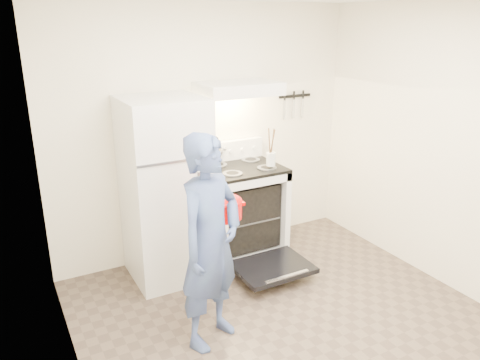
# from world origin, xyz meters

# --- Properties ---
(floor) EXTENTS (3.60, 3.60, 0.00)m
(floor) POSITION_xyz_m (0.00, 0.00, 0.00)
(floor) COLOR brown
(floor) RESTS_ON ground
(back_wall) EXTENTS (3.20, 0.02, 2.50)m
(back_wall) POSITION_xyz_m (0.00, 1.80, 1.25)
(back_wall) COLOR white
(back_wall) RESTS_ON ground
(refrigerator) EXTENTS (0.70, 0.70, 1.70)m
(refrigerator) POSITION_xyz_m (-0.58, 1.45, 0.85)
(refrigerator) COLOR white
(refrigerator) RESTS_ON floor
(stove_body) EXTENTS (0.76, 0.65, 0.92)m
(stove_body) POSITION_xyz_m (0.23, 1.48, 0.46)
(stove_body) COLOR white
(stove_body) RESTS_ON floor
(cooktop) EXTENTS (0.76, 0.65, 0.03)m
(cooktop) POSITION_xyz_m (0.23, 1.48, 0.94)
(cooktop) COLOR black
(cooktop) RESTS_ON stove_body
(backsplash) EXTENTS (0.76, 0.07, 0.20)m
(backsplash) POSITION_xyz_m (0.23, 1.76, 1.05)
(backsplash) COLOR white
(backsplash) RESTS_ON cooktop
(oven_door) EXTENTS (0.70, 0.54, 0.04)m
(oven_door) POSITION_xyz_m (0.23, 0.88, 0.12)
(oven_door) COLOR black
(oven_door) RESTS_ON floor
(oven_rack) EXTENTS (0.60, 0.52, 0.01)m
(oven_rack) POSITION_xyz_m (0.23, 1.48, 0.44)
(oven_rack) COLOR slate
(oven_rack) RESTS_ON stove_body
(range_hood) EXTENTS (0.76, 0.50, 0.12)m
(range_hood) POSITION_xyz_m (0.23, 1.55, 1.71)
(range_hood) COLOR white
(range_hood) RESTS_ON back_wall
(knife_strip) EXTENTS (0.40, 0.02, 0.03)m
(knife_strip) POSITION_xyz_m (1.05, 1.79, 1.55)
(knife_strip) COLOR black
(knife_strip) RESTS_ON back_wall
(pizza_stone) EXTENTS (0.35, 0.35, 0.02)m
(pizza_stone) POSITION_xyz_m (0.26, 1.52, 0.45)
(pizza_stone) COLOR #896747
(pizza_stone) RESTS_ON oven_rack
(tea_kettle) EXTENTS (0.24, 0.20, 0.29)m
(tea_kettle) POSITION_xyz_m (0.02, 1.70, 1.10)
(tea_kettle) COLOR silver
(tea_kettle) RESTS_ON cooktop
(utensil_jar) EXTENTS (0.10, 0.10, 0.13)m
(utensil_jar) POSITION_xyz_m (0.45, 1.30, 1.05)
(utensil_jar) COLOR silver
(utensil_jar) RESTS_ON cooktop
(person) EXTENTS (0.70, 0.61, 1.61)m
(person) POSITION_xyz_m (-0.63, 0.37, 0.81)
(person) COLOR navy
(person) RESTS_ON floor
(dutch_oven) EXTENTS (0.37, 0.30, 0.24)m
(dutch_oven) POSITION_xyz_m (-0.37, 0.69, 0.90)
(dutch_oven) COLOR #D70000
(dutch_oven) RESTS_ON person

